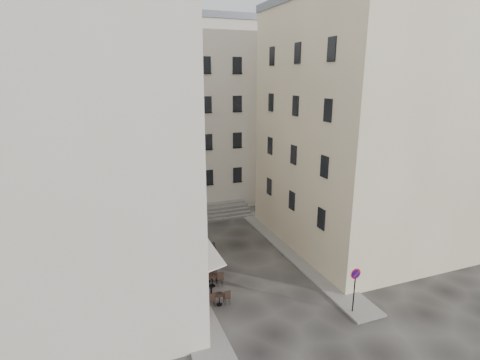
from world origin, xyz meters
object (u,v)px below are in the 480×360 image
no_parking_sign (355,282)px  bistro_table_b (212,279)px  bistro_table_a (219,298)px  pedestrian (213,254)px

no_parking_sign → bistro_table_b: bearing=140.4°
bistro_table_a → pedestrian: size_ratio=0.68×
pedestrian → bistro_table_a: bearing=73.6°
bistro_table_a → pedestrian: bearing=77.6°
bistro_table_b → pedestrian: bearing=71.8°
no_parking_sign → pedestrian: 10.00m
no_parking_sign → bistro_table_a: (-6.84, 3.42, -1.53)m
no_parking_sign → bistro_table_b: no_parking_sign is taller
bistro_table_a → pedestrian: (1.02, 4.64, 0.48)m
bistro_table_b → bistro_table_a: bearing=-95.0°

